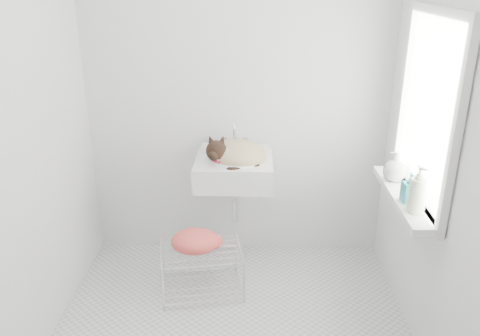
{
  "coord_description": "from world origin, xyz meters",
  "views": [
    {
      "loc": [
        0.12,
        -2.42,
        2.05
      ],
      "look_at": [
        0.03,
        0.5,
        0.88
      ],
      "focal_mm": 36.34,
      "sensor_mm": 36.0,
      "label": 1
    }
  ],
  "objects_px": {
    "wire_rack": "(202,271)",
    "sink": "(234,159)",
    "cat": "(236,155)",
    "bottle_b": "(408,201)",
    "bottle_a": "(414,212)",
    "bottle_c": "(393,180)"
  },
  "relations": [
    {
      "from": "wire_rack",
      "to": "bottle_a",
      "type": "distance_m",
      "value": 1.48
    },
    {
      "from": "wire_rack",
      "to": "bottle_c",
      "type": "height_order",
      "value": "bottle_c"
    },
    {
      "from": "bottle_a",
      "to": "bottle_b",
      "type": "relative_size",
      "value": 1.29
    },
    {
      "from": "sink",
      "to": "cat",
      "type": "height_order",
      "value": "cat"
    },
    {
      "from": "wire_rack",
      "to": "sink",
      "type": "bearing_deg",
      "value": 58.24
    },
    {
      "from": "bottle_b",
      "to": "bottle_c",
      "type": "height_order",
      "value": "bottle_c"
    },
    {
      "from": "wire_rack",
      "to": "bottle_a",
      "type": "xyz_separation_m",
      "value": [
        1.23,
        -0.43,
        0.7
      ]
    },
    {
      "from": "bottle_a",
      "to": "bottle_c",
      "type": "bearing_deg",
      "value": 90.0
    },
    {
      "from": "sink",
      "to": "wire_rack",
      "type": "relative_size",
      "value": 1.01
    },
    {
      "from": "cat",
      "to": "sink",
      "type": "bearing_deg",
      "value": 118.15
    },
    {
      "from": "bottle_c",
      "to": "bottle_b",
      "type": "bearing_deg",
      "value": -90.0
    },
    {
      "from": "cat",
      "to": "wire_rack",
      "type": "xyz_separation_m",
      "value": [
        -0.22,
        -0.32,
        -0.74
      ]
    },
    {
      "from": "wire_rack",
      "to": "bottle_c",
      "type": "xyz_separation_m",
      "value": [
        1.23,
        0.0,
        0.7
      ]
    },
    {
      "from": "bottle_a",
      "to": "cat",
      "type": "bearing_deg",
      "value": 142.95
    },
    {
      "from": "wire_rack",
      "to": "bottle_b",
      "type": "relative_size",
      "value": 3.08
    },
    {
      "from": "bottle_a",
      "to": "bottle_b",
      "type": "bearing_deg",
      "value": 90.0
    },
    {
      "from": "bottle_b",
      "to": "cat",
      "type": "bearing_deg",
      "value": 147.8
    },
    {
      "from": "sink",
      "to": "cat",
      "type": "relative_size",
      "value": 1.19
    },
    {
      "from": "cat",
      "to": "bottle_a",
      "type": "bearing_deg",
      "value": -46.6
    },
    {
      "from": "cat",
      "to": "bottle_b",
      "type": "xyz_separation_m",
      "value": [
        1.0,
        -0.63,
        -0.04
      ]
    },
    {
      "from": "bottle_c",
      "to": "sink",
      "type": "bearing_deg",
      "value": 161.54
    },
    {
      "from": "sink",
      "to": "wire_rack",
      "type": "height_order",
      "value": "sink"
    }
  ]
}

